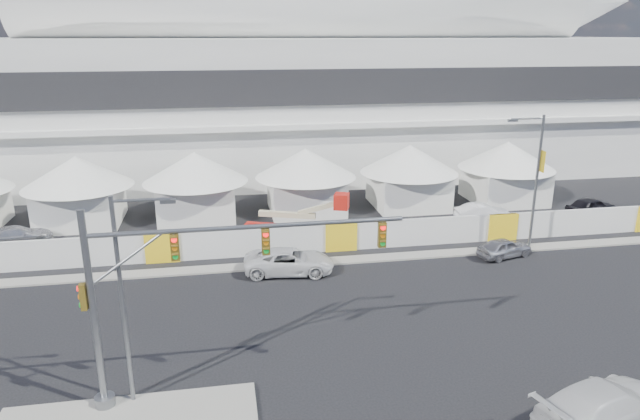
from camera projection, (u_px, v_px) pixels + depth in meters
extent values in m
plane|color=black|center=(276.00, 376.00, 25.10)|extent=(160.00, 160.00, 0.00)
cube|color=gray|center=(541.00, 247.00, 40.17)|extent=(80.00, 1.20, 0.12)
cube|color=silver|center=(308.00, 103.00, 63.85)|extent=(80.00, 24.00, 14.00)
cube|color=black|center=(328.00, 87.00, 51.60)|extent=(68.00, 0.30, 3.20)
cube|color=silver|center=(328.00, 126.00, 52.40)|extent=(72.00, 0.80, 0.50)
cylinder|color=silver|center=(310.00, 0.00, 58.78)|extent=(57.60, 8.40, 8.40)
cylinder|color=silver|center=(329.00, 4.00, 59.24)|extent=(51.60, 6.80, 6.80)
cylinder|color=silver|center=(348.00, 9.00, 59.69)|extent=(45.60, 5.20, 5.20)
cone|color=silver|center=(597.00, 1.00, 64.17)|extent=(8.00, 7.60, 7.60)
cube|color=white|center=(81.00, 205.00, 45.06)|extent=(6.00, 6.00, 3.00)
cone|color=white|center=(77.00, 171.00, 44.26)|extent=(8.40, 8.40, 2.40)
cube|color=white|center=(197.00, 199.00, 46.56)|extent=(6.00, 6.00, 3.00)
cone|color=white|center=(195.00, 167.00, 45.76)|extent=(8.40, 8.40, 2.40)
cube|color=white|center=(306.00, 194.00, 48.06)|extent=(6.00, 6.00, 3.00)
cone|color=white|center=(306.00, 163.00, 47.26)|extent=(8.40, 8.40, 2.40)
cube|color=white|center=(408.00, 189.00, 49.56)|extent=(6.00, 6.00, 3.00)
cone|color=white|center=(409.00, 159.00, 48.76)|extent=(8.40, 8.40, 2.40)
cube|color=white|center=(504.00, 185.00, 51.05)|extent=(6.00, 6.00, 3.00)
cone|color=white|center=(507.00, 155.00, 50.25)|extent=(8.40, 8.40, 2.40)
cube|color=silver|center=(341.00, 237.00, 39.44)|extent=(70.00, 0.25, 2.00)
imported|color=#A7A7AB|center=(504.00, 248.00, 38.35)|extent=(2.50, 4.14, 1.32)
imported|color=silver|center=(289.00, 261.00, 35.76)|extent=(3.26, 5.90, 1.56)
imported|color=silver|center=(604.00, 405.00, 21.76)|extent=(4.06, 6.49, 1.75)
imported|color=white|center=(483.00, 213.00, 45.56)|extent=(1.94, 4.53, 1.45)
imported|color=black|center=(591.00, 207.00, 46.93)|extent=(3.31, 5.07, 1.61)
imported|color=#B8B8BD|center=(17.00, 236.00, 40.60)|extent=(3.28, 5.03, 1.35)
cylinder|color=gray|center=(93.00, 313.00, 21.73)|extent=(0.27, 0.27, 8.25)
cylinder|color=gray|center=(105.00, 400.00, 22.89)|extent=(0.80, 0.80, 0.40)
cylinder|color=gray|center=(250.00, 227.00, 21.82)|extent=(12.12, 0.18, 0.18)
cube|color=#594714|center=(175.00, 247.00, 21.54)|extent=(0.32, 0.22, 1.05)
cube|color=#594714|center=(266.00, 242.00, 22.11)|extent=(0.32, 0.22, 1.05)
cube|color=#594714|center=(382.00, 235.00, 22.89)|extent=(0.32, 0.22, 1.05)
cube|color=#594714|center=(83.00, 297.00, 21.48)|extent=(0.22, 0.32, 1.05)
cylinder|color=slate|center=(123.00, 303.00, 22.04)|extent=(0.17, 0.17, 8.63)
cylinder|color=slate|center=(141.00, 200.00, 20.99)|extent=(2.11, 0.12, 0.12)
cube|color=slate|center=(168.00, 201.00, 21.18)|extent=(0.58, 0.24, 0.14)
cylinder|color=slate|center=(536.00, 184.00, 38.65)|extent=(0.19, 0.19, 9.37)
cylinder|color=slate|center=(528.00, 118.00, 37.13)|extent=(2.29, 0.12, 0.12)
cube|color=slate|center=(513.00, 120.00, 36.99)|extent=(0.62, 0.26, 0.16)
cube|color=yellow|center=(542.00, 161.00, 38.23)|extent=(0.03, 0.62, 1.46)
cube|color=red|center=(270.00, 234.00, 41.10)|extent=(4.25, 2.99, 1.19)
cube|color=beige|center=(287.00, 213.00, 40.86)|extent=(3.98, 1.80, 0.38)
cube|color=beige|center=(320.00, 202.00, 41.06)|extent=(3.10, 1.42, 1.31)
cube|color=red|center=(341.00, 194.00, 41.15)|extent=(1.25, 1.25, 1.08)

